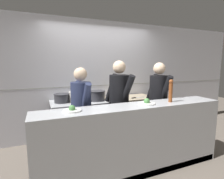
% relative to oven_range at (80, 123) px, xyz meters
% --- Properties ---
extents(ground_plane, '(14.00, 14.00, 0.00)m').
position_rel_oven_range_xyz_m(ground_plane, '(0.57, -0.95, -0.45)').
color(ground_plane, '#6B6056').
extents(wall_back_tiled, '(8.00, 0.06, 2.60)m').
position_rel_oven_range_xyz_m(wall_back_tiled, '(0.57, 0.40, 0.85)').
color(wall_back_tiled, silver).
rests_on(wall_back_tiled, ground_plane).
extents(oven_range, '(1.11, 0.71, 0.90)m').
position_rel_oven_range_xyz_m(oven_range, '(0.00, 0.00, 0.00)').
color(oven_range, '#38383D').
rests_on(oven_range, ground_plane).
extents(prep_counter, '(1.09, 0.65, 0.90)m').
position_rel_oven_range_xyz_m(prep_counter, '(1.14, -0.00, -0.00)').
color(prep_counter, gray).
rests_on(prep_counter, ground_plane).
extents(pass_counter, '(2.89, 0.45, 1.04)m').
position_rel_oven_range_xyz_m(pass_counter, '(0.57, -1.26, 0.07)').
color(pass_counter, '#B7BABF').
rests_on(pass_counter, ground_plane).
extents(stock_pot, '(0.30, 0.30, 0.17)m').
position_rel_oven_range_xyz_m(stock_pot, '(-0.33, 0.03, 0.54)').
color(stock_pot, '#2D2D33').
rests_on(stock_pot, oven_range).
extents(sauce_pot, '(0.35, 0.35, 0.20)m').
position_rel_oven_range_xyz_m(sauce_pot, '(-0.03, -0.02, 0.55)').
color(sauce_pot, beige).
rests_on(sauce_pot, oven_range).
extents(braising_pot, '(0.35, 0.35, 0.20)m').
position_rel_oven_range_xyz_m(braising_pot, '(0.35, -0.06, 0.55)').
color(braising_pot, '#2D2D33').
rests_on(braising_pot, oven_range).
extents(chefs_knife, '(0.36, 0.07, 0.02)m').
position_rel_oven_range_xyz_m(chefs_knife, '(1.26, -0.14, 0.45)').
color(chefs_knife, '#B7BABF').
rests_on(chefs_knife, prep_counter).
extents(plated_dish_main, '(0.24, 0.24, 0.08)m').
position_rel_oven_range_xyz_m(plated_dish_main, '(-0.35, -1.23, 0.61)').
color(plated_dish_main, white).
rests_on(plated_dish_main, pass_counter).
extents(plated_dish_appetiser, '(0.26, 0.26, 0.09)m').
position_rel_oven_range_xyz_m(plated_dish_appetiser, '(0.77, -1.24, 0.61)').
color(plated_dish_appetiser, white).
rests_on(plated_dish_appetiser, pass_counter).
extents(pepper_mill, '(0.06, 0.06, 0.36)m').
position_rel_oven_range_xyz_m(pepper_mill, '(1.19, -1.27, 0.78)').
color(pepper_mill, brown).
rests_on(pepper_mill, pass_counter).
extents(chef_head_cook, '(0.37, 0.69, 1.58)m').
position_rel_oven_range_xyz_m(chef_head_cook, '(-0.11, -0.70, 0.43)').
color(chef_head_cook, black).
rests_on(chef_head_cook, ground_plane).
extents(chef_sous, '(0.43, 0.73, 1.70)m').
position_rel_oven_range_xyz_m(chef_sous, '(0.57, -0.67, 0.50)').
color(chef_sous, black).
rests_on(chef_sous, ground_plane).
extents(chef_line, '(0.34, 0.72, 1.67)m').
position_rel_oven_range_xyz_m(chef_line, '(1.37, -0.73, 0.48)').
color(chef_line, black).
rests_on(chef_line, ground_plane).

